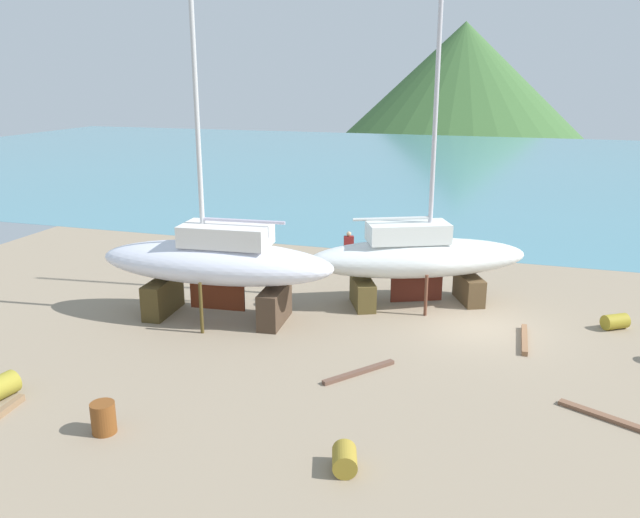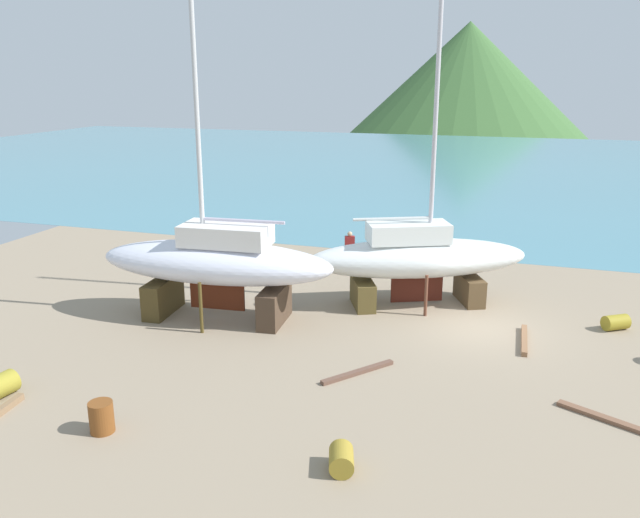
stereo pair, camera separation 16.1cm
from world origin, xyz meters
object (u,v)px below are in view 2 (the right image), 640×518
object	(u,v)px
barrel_tar_black	(341,459)
barrel_ochre	(101,417)
worker	(350,249)
sailboat_mid_port	(417,257)
sailboat_large_starboard	(217,262)
barrel_tipped_left	(616,322)

from	to	relation	value
barrel_tar_black	barrel_ochre	bearing A→B (deg)	-177.82
worker	barrel_tar_black	bearing A→B (deg)	173.50
sailboat_mid_port	sailboat_large_starboard	xyz separation A→B (m)	(-6.57, -3.58, 0.21)
sailboat_mid_port	barrel_tar_black	size ratio (longest dim) A/B	18.91
sailboat_mid_port	barrel_tar_black	xyz separation A→B (m)	(0.23, -11.28, -1.61)
barrel_ochre	sailboat_large_starboard	bearing A→B (deg)	95.23
barrel_tar_black	barrel_tipped_left	bearing A→B (deg)	57.79
worker	barrel_tipped_left	xyz separation A→B (m)	(10.77, -4.52, -0.60)
barrel_ochre	worker	bearing A→B (deg)	82.23
barrel_tipped_left	barrel_ochre	world-z (taller)	barrel_ochre
sailboat_mid_port	worker	distance (m)	5.60
barrel_tipped_left	barrel_tar_black	bearing A→B (deg)	-122.21
sailboat_mid_port	sailboat_large_starboard	bearing A→B (deg)	-175.85
sailboat_large_starboard	barrel_tipped_left	distance (m)	14.09
worker	barrel_tipped_left	bearing A→B (deg)	-133.73
sailboat_mid_port	worker	world-z (taller)	sailboat_mid_port
sailboat_mid_port	barrel_ochre	size ratio (longest dim) A/B	18.59
sailboat_large_starboard	barrel_tipped_left	xyz separation A→B (m)	(13.61, 3.12, -1.84)
barrel_tar_black	barrel_tipped_left	distance (m)	12.78
sailboat_mid_port	barrel_tar_black	distance (m)	11.40
sailboat_mid_port	worker	xyz separation A→B (m)	(-3.72, 4.06, -1.02)
sailboat_large_starboard	worker	bearing A→B (deg)	-114.95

